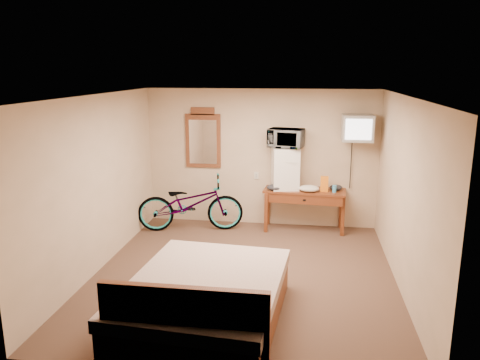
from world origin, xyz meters
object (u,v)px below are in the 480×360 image
(microwave, at_px, (286,138))
(crt_television, at_px, (357,128))
(wall_mirror, at_px, (203,139))
(mini_fridge, at_px, (285,168))
(bed, at_px, (205,301))
(bicycle, at_px, (190,204))
(desk, at_px, (304,196))
(blue_cup, at_px, (334,189))

(microwave, height_order, crt_television, crt_television)
(microwave, distance_m, wall_mirror, 1.54)
(mini_fridge, height_order, bed, mini_fridge)
(bicycle, relative_size, bed, 0.81)
(microwave, bearing_deg, wall_mirror, -175.81)
(wall_mirror, height_order, bicycle, wall_mirror)
(wall_mirror, bearing_deg, desk, -8.29)
(crt_television, distance_m, bed, 4.20)
(mini_fridge, xyz_separation_m, blue_cup, (0.87, -0.14, -0.31))
(crt_television, distance_m, wall_mirror, 2.76)
(crt_television, xyz_separation_m, bed, (-1.93, -3.39, -1.58))
(crt_television, height_order, bicycle, crt_television)
(microwave, distance_m, crt_television, 1.22)
(wall_mirror, bearing_deg, mini_fridge, -7.75)
(desk, relative_size, blue_cup, 11.86)
(bicycle, distance_m, bed, 3.24)
(desk, bearing_deg, crt_television, 1.53)
(desk, relative_size, mini_fridge, 1.98)
(blue_cup, distance_m, wall_mirror, 2.54)
(mini_fridge, relative_size, wall_mirror, 0.67)
(desk, bearing_deg, bed, -107.77)
(bicycle, bearing_deg, crt_television, -96.09)
(microwave, relative_size, wall_mirror, 0.54)
(blue_cup, relative_size, wall_mirror, 0.11)
(mini_fridge, bearing_deg, wall_mirror, 172.25)
(desk, xyz_separation_m, blue_cup, (0.51, -0.07, 0.18))
(microwave, distance_m, blue_cup, 1.22)
(microwave, xyz_separation_m, crt_television, (1.20, -0.04, 0.21))
(wall_mirror, xyz_separation_m, bed, (0.81, -3.64, -1.30))
(wall_mirror, bearing_deg, bicycle, -103.53)
(blue_cup, xyz_separation_m, bed, (-1.59, -3.29, -0.52))
(mini_fridge, xyz_separation_m, wall_mirror, (-1.53, 0.21, 0.47))
(wall_mirror, distance_m, bicycle, 1.23)
(microwave, xyz_separation_m, blue_cup, (0.87, -0.14, -0.85))
(desk, distance_m, mini_fridge, 0.61)
(desk, distance_m, bicycle, 2.04)
(mini_fridge, bearing_deg, crt_television, -2.08)
(microwave, distance_m, bed, 3.76)
(bicycle, xyz_separation_m, bed, (0.94, -3.10, -0.20))
(bicycle, bearing_deg, blue_cup, -97.49)
(blue_cup, distance_m, bicycle, 2.55)
(blue_cup, bearing_deg, bicycle, -175.66)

